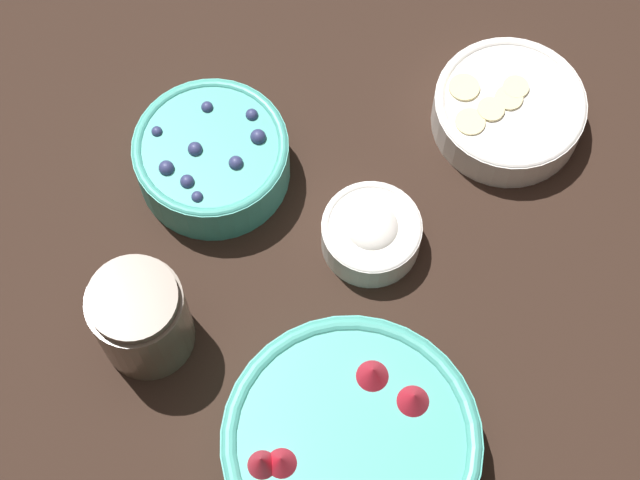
% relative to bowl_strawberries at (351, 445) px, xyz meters
% --- Properties ---
extents(ground_plane, '(4.00, 4.00, 0.00)m').
position_rel_bowl_strawberries_xyz_m(ground_plane, '(-0.08, 0.17, -0.04)').
color(ground_plane, black).
extents(bowl_strawberries, '(0.23, 0.23, 0.08)m').
position_rel_bowl_strawberries_xyz_m(bowl_strawberries, '(0.00, 0.00, 0.00)').
color(bowl_strawberries, '#47AD9E').
rests_on(bowl_strawberries, ground_plane).
extents(bowl_blueberries, '(0.16, 0.16, 0.07)m').
position_rel_bowl_strawberries_xyz_m(bowl_blueberries, '(-0.16, 0.28, -0.00)').
color(bowl_blueberries, '#47AD9E').
rests_on(bowl_blueberries, ground_plane).
extents(bowl_bananas, '(0.16, 0.16, 0.05)m').
position_rel_bowl_strawberries_xyz_m(bowl_bananas, '(0.14, 0.36, -0.01)').
color(bowl_bananas, white).
rests_on(bowl_bananas, ground_plane).
extents(bowl_cream, '(0.10, 0.10, 0.05)m').
position_rel_bowl_strawberries_xyz_m(bowl_cream, '(0.01, 0.21, -0.01)').
color(bowl_cream, white).
rests_on(bowl_cream, ground_plane).
extents(jar_chocolate, '(0.09, 0.09, 0.11)m').
position_rel_bowl_strawberries_xyz_m(jar_chocolate, '(-0.20, 0.10, 0.01)').
color(jar_chocolate, brown).
rests_on(jar_chocolate, ground_plane).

